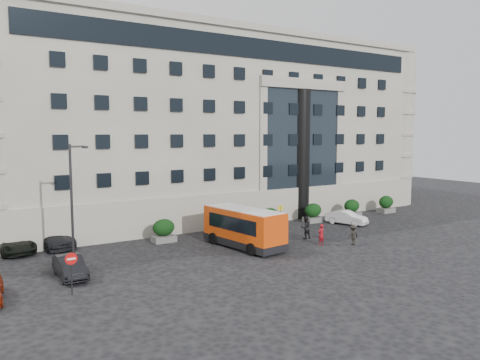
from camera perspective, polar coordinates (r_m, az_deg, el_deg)
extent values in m
plane|color=black|center=(33.33, 2.52, -9.33)|extent=(120.00, 120.00, 0.00)
cube|color=gray|center=(54.22, -5.49, 6.10)|extent=(44.00, 24.00, 18.00)
cylinder|color=black|center=(47.69, 7.41, 3.12)|extent=(1.80, 1.80, 13.00)
cube|color=#585856|center=(38.08, -9.27, -7.09)|extent=(1.80, 1.20, 0.50)
ellipsoid|color=black|center=(37.89, -9.29, -5.73)|extent=(1.80, 1.26, 1.34)
cube|color=#585856|center=(40.32, -2.40, -6.29)|extent=(1.80, 1.20, 0.50)
ellipsoid|color=black|center=(40.14, -2.41, -5.01)|extent=(1.80, 1.26, 1.34)
cube|color=#585856|center=(43.08, 3.64, -5.52)|extent=(1.80, 1.20, 0.50)
ellipsoid|color=black|center=(42.91, 3.65, -4.31)|extent=(1.80, 1.26, 1.34)
cube|color=#585856|center=(46.26, 8.90, -4.79)|extent=(1.80, 1.20, 0.50)
ellipsoid|color=black|center=(46.10, 8.92, -3.66)|extent=(1.80, 1.26, 1.34)
cube|color=#585856|center=(49.78, 13.44, -4.13)|extent=(1.80, 1.20, 0.50)
ellipsoid|color=black|center=(49.63, 13.46, -3.08)|extent=(1.80, 1.26, 1.34)
cube|color=#585856|center=(53.57, 17.35, -3.53)|extent=(1.80, 1.20, 0.50)
ellipsoid|color=black|center=(53.43, 17.38, -2.56)|extent=(1.80, 1.26, 1.34)
cylinder|color=#262628|center=(30.50, -19.81, -3.40)|extent=(0.16, 0.16, 8.00)
cylinder|color=#262628|center=(30.24, -19.22, 3.88)|extent=(0.90, 0.12, 0.12)
cube|color=black|center=(30.35, -18.39, 3.81)|extent=(0.35, 0.18, 0.14)
cylinder|color=#262628|center=(40.15, 4.95, -4.91)|extent=(0.08, 0.08, 2.50)
cube|color=yellow|center=(39.97, 4.96, -3.43)|extent=(0.50, 0.06, 0.45)
cylinder|color=#262628|center=(27.10, -19.85, -10.83)|extent=(0.08, 0.08, 2.20)
cylinder|color=red|center=(26.81, -19.89, -9.02)|extent=(0.64, 0.05, 0.64)
cube|color=white|center=(26.77, -19.87, -9.04)|extent=(0.45, 0.04, 0.10)
cube|color=#D63F0A|center=(35.63, 0.46, -5.47)|extent=(3.37, 7.30, 2.36)
cube|color=black|center=(35.91, 0.46, -7.47)|extent=(3.41, 7.35, 0.55)
cube|color=black|center=(35.59, 0.46, -5.11)|extent=(3.21, 5.78, 1.06)
cube|color=silver|center=(35.43, 0.46, -3.67)|extent=(3.20, 6.94, 0.18)
cylinder|color=black|center=(33.49, 1.41, -8.45)|extent=(0.40, 0.93, 0.90)
cylinder|color=black|center=(35.09, 4.39, -7.81)|extent=(0.40, 0.93, 0.90)
cylinder|color=black|center=(36.89, -3.27, -7.12)|extent=(0.40, 0.93, 0.90)
cylinder|color=black|center=(38.34, -0.36, -6.62)|extent=(0.40, 0.93, 0.90)
cube|color=maroon|center=(45.62, -26.03, -3.98)|extent=(2.43, 3.48, 2.28)
cube|color=maroon|center=(43.35, -26.01, -4.96)|extent=(2.15, 1.66, 1.55)
cube|color=black|center=(42.66, -26.03, -4.69)|extent=(1.73, 0.31, 0.73)
cylinder|color=black|center=(43.56, -24.65, -5.73)|extent=(0.32, 0.79, 0.76)
cylinder|color=black|center=(46.53, -27.21, -5.14)|extent=(0.32, 0.79, 0.76)
cylinder|color=black|center=(46.52, -24.74, -5.03)|extent=(0.32, 0.79, 0.76)
imported|color=black|center=(30.36, -20.02, -9.90)|extent=(1.40, 4.01, 1.32)
imported|color=black|center=(38.63, -21.90, -6.48)|extent=(2.95, 5.50, 1.51)
imported|color=black|center=(38.02, -25.93, -6.96)|extent=(2.99, 5.20, 1.36)
imported|color=silver|center=(45.71, 12.87, -4.49)|extent=(2.69, 4.16, 1.29)
imported|color=maroon|center=(37.02, 9.86, -6.58)|extent=(0.62, 0.43, 1.62)
imported|color=black|center=(38.93, 7.98, -5.75)|extent=(0.95, 0.75, 1.88)
imported|color=black|center=(37.53, 13.60, -6.52)|extent=(1.03, 0.59, 1.59)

